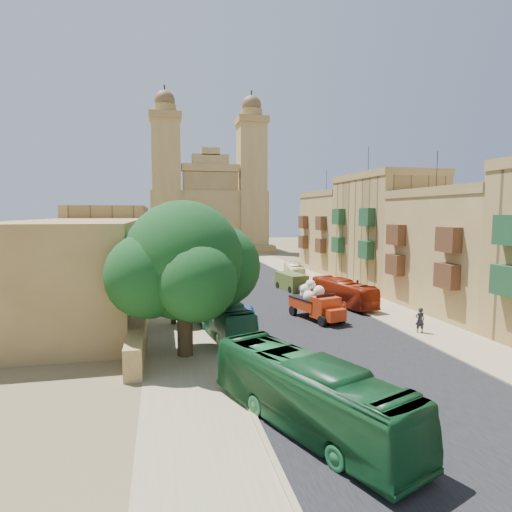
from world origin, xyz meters
name	(u,v)px	position (x,y,z in m)	size (l,w,h in m)	color
ground	(350,365)	(0.00, 0.00, 0.00)	(260.00, 260.00, 0.00)	brown
road_surface	(249,284)	(0.00, 30.00, 0.01)	(14.00, 140.00, 0.01)	black
sidewalk_east	(319,281)	(9.50, 30.00, 0.01)	(5.00, 140.00, 0.01)	#90805E
sidewalk_west	(174,287)	(-9.50, 30.00, 0.01)	(5.00, 140.00, 0.01)	#90805E
kerb_east	(301,282)	(7.00, 30.00, 0.06)	(0.25, 140.00, 0.12)	#90805E
kerb_west	(194,286)	(-7.00, 30.00, 0.06)	(0.25, 140.00, 0.12)	#90805E
townhouse_b	(462,250)	(15.95, 11.00, 5.66)	(9.00, 14.00, 14.90)	#9A7B45
townhouse_c	(384,230)	(15.95, 25.00, 6.91)	(9.00, 14.00, 17.40)	#A4834A
townhouse_d	(338,232)	(15.95, 39.00, 6.16)	(9.00, 14.00, 15.90)	#9A7B45
west_wall	(145,296)	(-12.50, 20.00, 0.90)	(1.00, 40.00, 1.80)	#9A7B45
west_building_low	(81,267)	(-18.00, 18.00, 4.20)	(10.00, 28.00, 8.40)	olive
west_building_mid	(112,240)	(-18.00, 44.00, 5.00)	(10.00, 22.00, 10.00)	#A4834A
church	(208,211)	(0.00, 78.61, 9.52)	(28.00, 22.50, 36.30)	#9A7B45
ficus_tree	(185,265)	(-9.41, 4.01, 5.83)	(9.86, 9.07, 9.86)	#34281A
street_tree_a	(173,286)	(-10.00, 12.00, 3.16)	(3.08, 3.08, 4.73)	#34281A
street_tree_b	(170,269)	(-10.00, 24.00, 2.95)	(2.87, 2.87, 4.42)	#34281A
street_tree_c	(168,256)	(-10.00, 36.00, 3.28)	(3.19, 3.19, 4.90)	#34281A
street_tree_d	(167,249)	(-10.00, 48.00, 3.15)	(3.06, 3.06, 4.71)	#34281A
red_truck	(316,303)	(1.91, 10.93, 1.46)	(3.57, 5.99, 3.31)	#A7290C
olive_pickup	(291,282)	(4.00, 24.75, 0.96)	(2.83, 5.05, 1.97)	#485B22
bus_green_south	(307,393)	(-5.02, -6.47, 1.52)	(2.56, 10.93, 3.04)	#144A24
bus_green_north	(223,317)	(-6.50, 8.21, 1.32)	(2.22, 9.50, 2.65)	#21603F
bus_red_east	(343,292)	(6.50, 15.79, 1.25)	(2.11, 9.00, 2.51)	maroon
bus_cream_east	(294,272)	(6.50, 31.73, 1.19)	(2.00, 8.54, 2.38)	#FFF0B8
car_blue_a	(246,313)	(-3.93, 12.05, 0.61)	(1.43, 3.56, 1.21)	#3164AC
car_white_a	(216,276)	(-3.69, 34.18, 0.60)	(1.27, 3.64, 1.20)	white
car_cream	(298,284)	(4.72, 24.35, 0.70)	(2.34, 5.07, 1.41)	#B9AD93
car_dkblue	(213,264)	(-2.58, 47.61, 0.62)	(1.75, 4.29, 1.25)	navy
car_white_b	(237,266)	(0.85, 43.48, 0.67)	(1.58, 3.94, 1.34)	beige
car_blue_b	(200,256)	(-3.52, 60.81, 0.57)	(1.20, 3.45, 1.14)	#3A669F
pedestrian_a	(420,320)	(8.14, 5.38, 0.97)	(0.71, 0.46, 1.93)	black
pedestrian_c	(357,287)	(10.23, 20.27, 0.85)	(1.00, 0.42, 1.70)	#2D2D34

